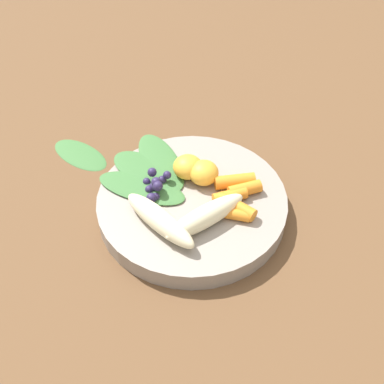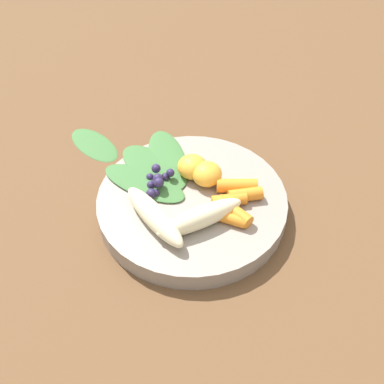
{
  "view_description": "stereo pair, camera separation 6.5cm",
  "coord_description": "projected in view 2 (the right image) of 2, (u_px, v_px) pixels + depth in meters",
  "views": [
    {
      "loc": [
        -0.38,
        0.25,
        0.51
      ],
      "look_at": [
        0.0,
        0.0,
        0.04
      ],
      "focal_mm": 45.31,
      "sensor_mm": 36.0,
      "label": 1
    },
    {
      "loc": [
        -0.41,
        0.19,
        0.51
      ],
      "look_at": [
        0.0,
        0.0,
        0.04
      ],
      "focal_mm": 45.31,
      "sensor_mm": 36.0,
      "label": 2
    }
  ],
  "objects": [
    {
      "name": "carrot_front",
      "position": [
        224.0,
        217.0,
        0.63
      ],
      "size": [
        0.05,
        0.05,
        0.02
      ],
      "primitive_type": "cylinder",
      "rotation": [
        0.0,
        1.57,
        3.89
      ],
      "color": "orange",
      "rests_on": "bowl"
    },
    {
      "name": "kale_leaf_stray",
      "position": [
        94.0,
        144.0,
        0.78
      ],
      "size": [
        0.12,
        0.08,
        0.01
      ],
      "primitive_type": "ellipsoid",
      "rotation": [
        0.0,
        0.0,
        0.33
      ],
      "color": "#3D7038",
      "rests_on": "ground_plane"
    },
    {
      "name": "bowl",
      "position": [
        192.0,
        204.0,
        0.67
      ],
      "size": [
        0.26,
        0.26,
        0.03
      ],
      "primitive_type": "cylinder",
      "color": "gray",
      "rests_on": "ground_plane"
    },
    {
      "name": "orange_segment_near",
      "position": [
        192.0,
        167.0,
        0.68
      ],
      "size": [
        0.04,
        0.04,
        0.03
      ],
      "primitive_type": "ellipsoid",
      "color": "#F4A833",
      "rests_on": "bowl"
    },
    {
      "name": "carrot_mid_left",
      "position": [
        234.0,
        211.0,
        0.63
      ],
      "size": [
        0.06,
        0.03,
        0.02
      ],
      "primitive_type": "cylinder",
      "rotation": [
        0.0,
        1.57,
        3.46
      ],
      "color": "orange",
      "rests_on": "bowl"
    },
    {
      "name": "kale_leaf_right",
      "position": [
        151.0,
        165.0,
        0.7
      ],
      "size": [
        0.12,
        0.09,
        0.0
      ],
      "primitive_type": "ellipsoid",
      "rotation": [
        0.0,
        0.0,
        6.61
      ],
      "color": "#3D7038",
      "rests_on": "bowl"
    },
    {
      "name": "banana_peeled_left",
      "position": [
        200.0,
        217.0,
        0.62
      ],
      "size": [
        0.03,
        0.12,
        0.03
      ],
      "primitive_type": "ellipsoid",
      "rotation": [
        0.0,
        0.0,
        4.75
      ],
      "color": "beige",
      "rests_on": "bowl"
    },
    {
      "name": "banana_peeled_right",
      "position": [
        154.0,
        216.0,
        0.62
      ],
      "size": [
        0.13,
        0.05,
        0.03
      ],
      "primitive_type": "ellipsoid",
      "rotation": [
        0.0,
        0.0,
        3.33
      ],
      "color": "beige",
      "rests_on": "bowl"
    },
    {
      "name": "kale_leaf_left",
      "position": [
        171.0,
        158.0,
        0.71
      ],
      "size": [
        0.14,
        0.08,
        0.0
      ],
      "primitive_type": "ellipsoid",
      "rotation": [
        0.0,
        0.0,
        6.09
      ],
      "color": "#3D7038",
      "rests_on": "bowl"
    },
    {
      "name": "ground_plane",
      "position": [
        192.0,
        211.0,
        0.68
      ],
      "size": [
        2.4,
        2.4,
        0.0
      ],
      "primitive_type": "plane",
      "color": "brown"
    },
    {
      "name": "carrot_mid_right",
      "position": [
        229.0,
        200.0,
        0.65
      ],
      "size": [
        0.03,
        0.05,
        0.02
      ],
      "primitive_type": "cylinder",
      "rotation": [
        0.0,
        1.57,
        4.44
      ],
      "color": "orange",
      "rests_on": "bowl"
    },
    {
      "name": "orange_segment_far",
      "position": [
        207.0,
        174.0,
        0.67
      ],
      "size": [
        0.04,
        0.04,
        0.03
      ],
      "primitive_type": "ellipsoid",
      "color": "#F4A833",
      "rests_on": "bowl"
    },
    {
      "name": "kale_leaf_rear",
      "position": [
        144.0,
        183.0,
        0.68
      ],
      "size": [
        0.13,
        0.12,
        0.0
      ],
      "primitive_type": "ellipsoid",
      "rotation": [
        0.0,
        0.0,
        6.9
      ],
      "color": "#3D7038",
      "rests_on": "bowl"
    },
    {
      "name": "carrot_small",
      "position": [
        237.0,
        186.0,
        0.66
      ],
      "size": [
        0.04,
        0.06,
        0.02
      ],
      "primitive_type": "cylinder",
      "rotation": [
        0.0,
        1.57,
        4.28
      ],
      "color": "orange",
      "rests_on": "bowl"
    },
    {
      "name": "blueberry_pile",
      "position": [
        157.0,
        181.0,
        0.67
      ],
      "size": [
        0.05,
        0.05,
        0.03
      ],
      "color": "#2D234C",
      "rests_on": "bowl"
    },
    {
      "name": "carrot_rear",
      "position": [
        245.0,
        195.0,
        0.65
      ],
      "size": [
        0.03,
        0.05,
        0.02
      ],
      "primitive_type": "cylinder",
      "rotation": [
        0.0,
        1.57,
        4.44
      ],
      "color": "orange",
      "rests_on": "bowl"
    }
  ]
}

